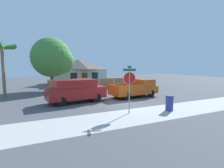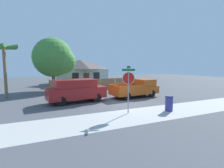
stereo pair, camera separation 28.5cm
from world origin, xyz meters
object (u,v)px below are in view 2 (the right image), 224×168
trash_bin (169,103)px  house (80,71)px  red_suv (76,90)px  oak_tree (55,58)px  palm_tree (4,52)px  orange_pickup (136,89)px  stop_sign (128,82)px

trash_bin → house: bearing=92.5°
house → red_suv: 15.80m
oak_tree → trash_bin: bearing=-67.0°
house → oak_tree: size_ratio=1.22×
palm_tree → house: bearing=46.7°
orange_pickup → stop_sign: 6.32m
oak_tree → trash_bin: oak_tree is taller
orange_pickup → trash_bin: size_ratio=4.63×
palm_tree → red_suv: (5.69, -4.63, -3.36)m
palm_tree → trash_bin: size_ratio=4.81×
stop_sign → trash_bin: (2.87, -0.66, -1.57)m
palm_tree → orange_pickup: palm_tree is taller
orange_pickup → stop_sign: bearing=-132.6°
palm_tree → red_suv: bearing=-39.2°
stop_sign → trash_bin: size_ratio=2.90×
palm_tree → red_suv: 8.07m
oak_tree → stop_sign: (2.99, -13.18, -1.92)m
orange_pickup → trash_bin: (-0.88, -5.58, -0.30)m
oak_tree → orange_pickup: bearing=-50.8°
house → palm_tree: size_ratio=1.56×
orange_pickup → stop_sign: size_ratio=1.59×
orange_pickup → trash_bin: bearing=-104.2°
trash_bin → oak_tree: bearing=113.0°
oak_tree → palm_tree: oak_tree is taller
palm_tree → orange_pickup: 13.11m
trash_bin → red_suv: bearing=133.0°
house → orange_pickup: bearing=-83.3°
red_suv → orange_pickup: size_ratio=1.01×
trash_bin → palm_tree: bearing=136.8°
palm_tree → stop_sign: bearing=-50.0°
palm_tree → trash_bin: bearing=-43.2°
orange_pickup → red_suv: bearing=174.9°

